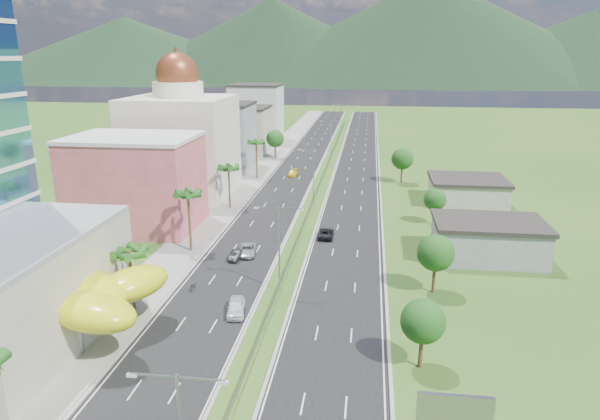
% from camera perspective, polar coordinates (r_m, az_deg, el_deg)
% --- Properties ---
extents(ground, '(500.00, 500.00, 0.00)m').
position_cam_1_polar(ground, '(59.02, -3.82, -12.63)').
color(ground, '#2D5119').
rests_on(ground, ground).
extents(road_left, '(11.00, 260.00, 0.04)m').
position_cam_1_polar(road_left, '(144.51, 0.15, 5.07)').
color(road_left, black).
rests_on(road_left, ground).
extents(road_right, '(11.00, 260.00, 0.04)m').
position_cam_1_polar(road_right, '(143.42, 6.13, 4.89)').
color(road_right, black).
rests_on(road_right, ground).
extents(sidewalk_left, '(7.00, 260.00, 0.12)m').
position_cam_1_polar(sidewalk_left, '(145.99, -3.57, 5.18)').
color(sidewalk_left, gray).
rests_on(sidewalk_left, ground).
extents(median_guardrail, '(0.10, 216.06, 0.76)m').
position_cam_1_polar(median_guardrail, '(126.09, 2.50, 3.64)').
color(median_guardrail, gray).
rests_on(median_guardrail, ground).
extents(streetlight_median_b, '(6.04, 0.25, 11.00)m').
position_cam_1_polar(streetlight_median_b, '(65.20, -2.24, -3.18)').
color(streetlight_median_b, gray).
rests_on(streetlight_median_b, ground).
extents(streetlight_median_c, '(6.04, 0.25, 11.00)m').
position_cam_1_polar(streetlight_median_c, '(103.39, 1.46, 4.25)').
color(streetlight_median_c, gray).
rests_on(streetlight_median_c, ground).
extents(streetlight_median_d, '(6.04, 0.25, 11.00)m').
position_cam_1_polar(streetlight_median_d, '(147.51, 3.32, 7.94)').
color(streetlight_median_d, gray).
rests_on(streetlight_median_d, ground).
extents(streetlight_median_e, '(6.04, 0.25, 11.00)m').
position_cam_1_polar(streetlight_median_e, '(192.04, 4.33, 9.91)').
color(streetlight_median_e, gray).
rests_on(streetlight_median_e, ground).
extents(lime_canopy, '(18.00, 15.00, 7.40)m').
position_cam_1_polar(lime_canopy, '(60.43, -23.85, -8.10)').
color(lime_canopy, '#CCD414').
rests_on(lime_canopy, ground).
extents(pink_shophouse, '(20.00, 15.00, 15.00)m').
position_cam_1_polar(pink_shophouse, '(93.46, -17.11, 2.66)').
color(pink_shophouse, '#BF4E57').
rests_on(pink_shophouse, ground).
extents(domed_building, '(20.00, 20.00, 28.70)m').
position_cam_1_polar(domed_building, '(113.62, -12.55, 7.35)').
color(domed_building, beige).
rests_on(domed_building, ground).
extents(midrise_grey, '(16.00, 15.00, 16.00)m').
position_cam_1_polar(midrise_grey, '(137.33, -8.56, 7.67)').
color(midrise_grey, gray).
rests_on(midrise_grey, ground).
extents(midrise_beige, '(16.00, 15.00, 13.00)m').
position_cam_1_polar(midrise_beige, '(158.59, -6.37, 8.37)').
color(midrise_beige, '#A29B85').
rests_on(midrise_beige, ground).
extents(midrise_white, '(16.00, 15.00, 18.00)m').
position_cam_1_polar(midrise_white, '(180.52, -4.66, 10.20)').
color(midrise_white, silver).
rests_on(midrise_white, ground).
extents(billboard, '(5.20, 0.35, 6.20)m').
position_cam_1_polar(billboard, '(41.09, 16.12, -20.47)').
color(billboard, gray).
rests_on(billboard, ground).
extents(shed_near, '(15.00, 10.00, 5.00)m').
position_cam_1_polar(shed_near, '(81.81, 19.42, -3.14)').
color(shed_near, gray).
rests_on(shed_near, ground).
extents(shed_far, '(14.00, 12.00, 4.40)m').
position_cam_1_polar(shed_far, '(110.51, 17.40, 1.87)').
color(shed_far, '#A29B85').
rests_on(shed_far, ground).
extents(palm_tree_b, '(3.60, 3.60, 8.10)m').
position_cam_1_polar(palm_tree_b, '(62.44, -17.73, -4.59)').
color(palm_tree_b, '#47301C').
rests_on(palm_tree_b, ground).
extents(palm_tree_c, '(3.60, 3.60, 9.60)m').
position_cam_1_polar(palm_tree_c, '(79.61, -11.86, 1.45)').
color(palm_tree_c, '#47301C').
rests_on(palm_tree_c, ground).
extents(palm_tree_d, '(3.60, 3.60, 8.60)m').
position_cam_1_polar(palm_tree_d, '(101.20, -7.62, 4.30)').
color(palm_tree_d, '#47301C').
rests_on(palm_tree_d, ground).
extents(palm_tree_e, '(3.60, 3.60, 9.40)m').
position_cam_1_polar(palm_tree_e, '(124.93, -4.69, 7.07)').
color(palm_tree_e, '#47301C').
rests_on(palm_tree_e, ground).
extents(leafy_tree_lfar, '(4.90, 4.90, 8.05)m').
position_cam_1_polar(leafy_tree_lfar, '(149.59, -2.67, 7.61)').
color(leafy_tree_lfar, '#47301C').
rests_on(leafy_tree_lfar, ground).
extents(leafy_tree_ra, '(4.20, 4.20, 6.90)m').
position_cam_1_polar(leafy_tree_ra, '(51.70, 12.98, -11.52)').
color(leafy_tree_ra, '#47301C').
rests_on(leafy_tree_ra, ground).
extents(leafy_tree_rb, '(4.55, 4.55, 7.47)m').
position_cam_1_polar(leafy_tree_rb, '(67.32, 14.28, -4.48)').
color(leafy_tree_rb, '#47301C').
rests_on(leafy_tree_rb, ground).
extents(leafy_tree_rc, '(3.85, 3.85, 6.33)m').
position_cam_1_polar(leafy_tree_rc, '(94.41, 14.20, 1.07)').
color(leafy_tree_rc, '#47301C').
rests_on(leafy_tree_rc, ground).
extents(leafy_tree_rd, '(4.90, 4.90, 8.05)m').
position_cam_1_polar(leafy_tree_rd, '(122.92, 10.87, 5.38)').
color(leafy_tree_rd, '#47301C').
rests_on(leafy_tree_rd, ground).
extents(mountain_ridge, '(860.00, 140.00, 90.00)m').
position_cam_1_polar(mountain_ridge, '(503.75, 13.41, 12.83)').
color(mountain_ridge, black).
rests_on(mountain_ridge, ground).
extents(car_white_near_left, '(2.72, 5.03, 1.62)m').
position_cam_1_polar(car_white_near_left, '(62.18, -6.84, -10.23)').
color(car_white_near_left, white).
rests_on(car_white_near_left, road_left).
extents(car_dark_left, '(1.62, 3.94, 1.27)m').
position_cam_1_polar(car_dark_left, '(77.61, -6.83, -4.78)').
color(car_dark_left, black).
rests_on(car_dark_left, road_left).
extents(car_silver_mid_left, '(3.04, 5.46, 1.44)m').
position_cam_1_polar(car_silver_mid_left, '(79.08, -5.65, -4.26)').
color(car_silver_mid_left, '#A3A5AA').
rests_on(car_silver_mid_left, road_left).
extents(car_yellow_far_left, '(1.99, 4.85, 1.41)m').
position_cam_1_polar(car_yellow_far_left, '(128.77, -0.77, 3.98)').
color(car_yellow_far_left, yellow).
rests_on(car_yellow_far_left, road_left).
extents(car_dark_far_right, '(2.36, 5.09, 1.41)m').
position_cam_1_polar(car_dark_far_right, '(86.04, 2.77, -2.47)').
color(car_dark_far_right, black).
rests_on(car_dark_far_right, road_right).
extents(motorcycle, '(0.64, 1.98, 1.26)m').
position_cam_1_polar(motorcycle, '(68.88, -11.33, -7.85)').
color(motorcycle, black).
rests_on(motorcycle, road_left).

